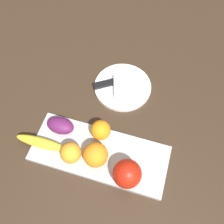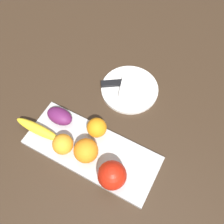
% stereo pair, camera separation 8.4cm
% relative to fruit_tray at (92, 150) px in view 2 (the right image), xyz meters
% --- Properties ---
extents(ground_plane, '(2.40, 2.40, 0.00)m').
position_rel_fruit_tray_xyz_m(ground_plane, '(-0.03, -0.02, -0.01)').
color(ground_plane, '#36271A').
extents(fruit_tray, '(0.42, 0.17, 0.02)m').
position_rel_fruit_tray_xyz_m(fruit_tray, '(0.00, 0.00, 0.00)').
color(fruit_tray, '#B3B4B6').
rests_on(fruit_tray, ground_plane).
extents(apple, '(0.08, 0.08, 0.08)m').
position_rel_fruit_tray_xyz_m(apple, '(0.10, -0.05, 0.05)').
color(apple, red).
rests_on(apple, fruit_tray).
extents(banana, '(0.16, 0.04, 0.03)m').
position_rel_fruit_tray_xyz_m(banana, '(-0.18, -0.03, 0.02)').
color(banana, yellow).
rests_on(banana, fruit_tray).
extents(orange_near_apple, '(0.07, 0.07, 0.07)m').
position_rel_fruit_tray_xyz_m(orange_near_apple, '(-0.00, -0.02, 0.04)').
color(orange_near_apple, orange).
rests_on(orange_near_apple, fruit_tray).
extents(orange_near_banana, '(0.06, 0.06, 0.06)m').
position_rel_fruit_tray_xyz_m(orange_near_banana, '(-0.01, 0.06, 0.04)').
color(orange_near_banana, orange).
rests_on(orange_near_banana, fruit_tray).
extents(orange_center, '(0.06, 0.06, 0.06)m').
position_rel_fruit_tray_xyz_m(orange_center, '(-0.08, -0.04, 0.04)').
color(orange_center, orange).
rests_on(orange_center, fruit_tray).
extents(grape_bunch, '(0.09, 0.06, 0.05)m').
position_rel_fruit_tray_xyz_m(grape_bunch, '(-0.14, 0.04, 0.03)').
color(grape_bunch, '#5C1C50').
rests_on(grape_bunch, fruit_tray).
extents(dinner_plate, '(0.20, 0.20, 0.01)m').
position_rel_fruit_tray_xyz_m(dinner_plate, '(0.00, 0.27, -0.00)').
color(dinner_plate, white).
rests_on(dinner_plate, ground_plane).
extents(folded_napkin, '(0.14, 0.12, 0.02)m').
position_rel_fruit_tray_xyz_m(folded_napkin, '(0.03, 0.27, 0.01)').
color(folded_napkin, white).
rests_on(folded_napkin, dinner_plate).
extents(knife, '(0.16, 0.12, 0.01)m').
position_rel_fruit_tray_xyz_m(knife, '(-0.05, 0.26, 0.01)').
color(knife, silver).
rests_on(knife, dinner_plate).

